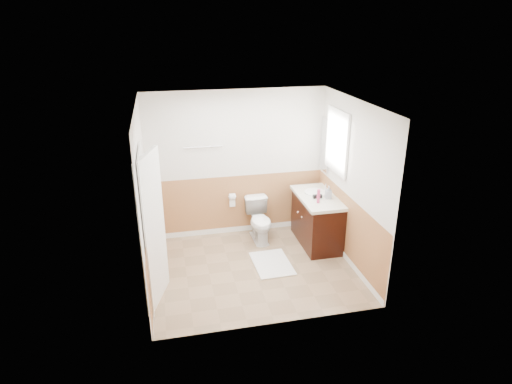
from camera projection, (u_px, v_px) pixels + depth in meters
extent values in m
plane|color=#8C7051|center=(253.00, 269.00, 6.62)|extent=(3.00, 3.00, 0.00)
plane|color=white|center=(253.00, 104.00, 5.69)|extent=(3.00, 3.00, 0.00)
plane|color=silver|center=(237.00, 164.00, 7.33)|extent=(3.00, 0.00, 3.00)
plane|color=silver|center=(277.00, 234.00, 4.97)|extent=(3.00, 0.00, 3.00)
plane|color=silver|center=(144.00, 201.00, 5.85)|extent=(0.00, 3.00, 3.00)
plane|color=silver|center=(352.00, 184.00, 6.45)|extent=(0.00, 3.00, 3.00)
plane|color=#BB7C4B|center=(238.00, 205.00, 7.60)|extent=(3.00, 0.00, 3.00)
plane|color=#BB7C4B|center=(275.00, 289.00, 5.26)|extent=(3.00, 0.00, 3.00)
plane|color=#BB7C4B|center=(150.00, 250.00, 6.13)|extent=(0.00, 2.60, 2.60)
plane|color=#BB7C4B|center=(347.00, 230.00, 6.73)|extent=(0.00, 2.60, 2.60)
imported|color=white|center=(260.00, 221.00, 7.37)|extent=(0.41, 0.70, 0.70)
cube|color=white|center=(272.00, 264.00, 6.74)|extent=(0.57, 0.82, 0.02)
cube|color=black|center=(317.00, 221.00, 7.24)|extent=(0.55, 1.10, 0.80)
sphere|color=silver|center=(302.00, 217.00, 7.04)|extent=(0.03, 0.03, 0.03)
sphere|color=silver|center=(298.00, 212.00, 7.22)|extent=(0.03, 0.03, 0.03)
cube|color=silver|center=(318.00, 198.00, 7.08)|extent=(0.60, 1.15, 0.05)
cylinder|color=white|center=(315.00, 192.00, 7.21)|extent=(0.36, 0.36, 0.02)
cylinder|color=silver|center=(326.00, 188.00, 7.22)|extent=(0.02, 0.02, 0.14)
cylinder|color=#C33262|center=(318.00, 196.00, 6.78)|extent=(0.05, 0.05, 0.22)
imported|color=#8D939F|center=(328.00, 192.00, 6.95)|extent=(0.10, 0.11, 0.21)
cylinder|color=black|center=(317.00, 196.00, 6.98)|extent=(0.14, 0.07, 0.07)
cylinder|color=black|center=(315.00, 197.00, 7.01)|extent=(0.03, 0.03, 0.07)
cube|color=silver|center=(325.00, 145.00, 7.33)|extent=(0.02, 0.35, 0.90)
cube|color=white|center=(337.00, 141.00, 6.79)|extent=(0.04, 0.80, 1.00)
cube|color=white|center=(338.00, 141.00, 6.80)|extent=(0.01, 0.70, 0.90)
cube|color=white|center=(153.00, 231.00, 5.55)|extent=(0.29, 0.78, 2.04)
cube|color=white|center=(147.00, 231.00, 5.53)|extent=(0.02, 0.92, 2.10)
sphere|color=silver|center=(158.00, 224.00, 5.89)|extent=(0.06, 0.06, 0.06)
cylinder|color=silver|center=(203.00, 147.00, 7.04)|extent=(0.62, 0.02, 0.02)
cylinder|color=silver|center=(232.00, 197.00, 7.45)|extent=(0.14, 0.02, 0.02)
cylinder|color=white|center=(232.00, 197.00, 7.45)|extent=(0.10, 0.11, 0.11)
cube|color=white|center=(232.00, 203.00, 7.49)|extent=(0.10, 0.01, 0.16)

